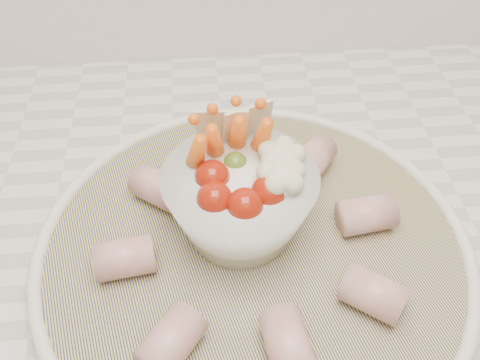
{
  "coord_description": "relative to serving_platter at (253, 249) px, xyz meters",
  "views": [
    {
      "loc": [
        0.04,
        1.15,
        1.31
      ],
      "look_at": [
        0.06,
        1.45,
        1.0
      ],
      "focal_mm": 40.0,
      "sensor_mm": 36.0,
      "label": 1
    }
  ],
  "objects": [
    {
      "name": "serving_platter",
      "position": [
        0.0,
        0.0,
        0.0
      ],
      "size": [
        0.46,
        0.46,
        0.02
      ],
      "color": "navy",
      "rests_on": "kitchen_counter"
    },
    {
      "name": "veggie_bowl",
      "position": [
        -0.01,
        0.02,
        0.05
      ],
      "size": [
        0.13,
        0.13,
        0.11
      ],
      "color": "white",
      "rests_on": "serving_platter"
    },
    {
      "name": "cured_meat_rolls",
      "position": [
        -0.0,
        0.0,
        0.02
      ],
      "size": [
        0.26,
        0.27,
        0.03
      ],
      "color": "#AB4E55",
      "rests_on": "serving_platter"
    }
  ]
}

